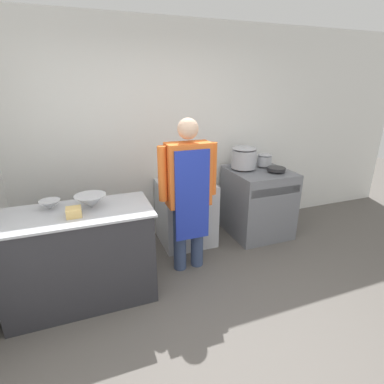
# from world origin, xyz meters

# --- Properties ---
(ground_plane) EXTENTS (14.00, 14.00, 0.00)m
(ground_plane) POSITION_xyz_m (0.00, 0.00, 0.00)
(ground_plane) COLOR #5B5651
(wall_back) EXTENTS (8.00, 0.05, 2.70)m
(wall_back) POSITION_xyz_m (0.00, 2.14, 1.35)
(wall_back) COLOR white
(wall_back) RESTS_ON ground_plane
(prep_counter) EXTENTS (1.35, 0.65, 0.91)m
(prep_counter) POSITION_xyz_m (-1.00, 1.06, 0.46)
(prep_counter) COLOR #2D2D33
(prep_counter) RESTS_ON ground_plane
(stove) EXTENTS (0.76, 0.79, 0.92)m
(stove) POSITION_xyz_m (1.30, 1.67, 0.45)
(stove) COLOR slate
(stove) RESTS_ON ground_plane
(fridge_unit) EXTENTS (0.66, 0.63, 0.81)m
(fridge_unit) POSITION_xyz_m (0.29, 1.78, 0.40)
(fridge_unit) COLOR silver
(fridge_unit) RESTS_ON ground_plane
(person_cook) EXTENTS (0.63, 0.24, 1.67)m
(person_cook) POSITION_xyz_m (0.12, 1.20, 0.94)
(person_cook) COLOR #38476B
(person_cook) RESTS_ON ground_plane
(mixing_bowl) EXTENTS (0.28, 0.28, 0.12)m
(mixing_bowl) POSITION_xyz_m (-0.85, 1.12, 0.97)
(mixing_bowl) COLOR #B2B5BC
(mixing_bowl) RESTS_ON prep_counter
(small_bowl) EXTENTS (0.18, 0.18, 0.08)m
(small_bowl) POSITION_xyz_m (-1.20, 1.20, 0.95)
(small_bowl) COLOR #B2B5BC
(small_bowl) RESTS_ON prep_counter
(plastic_tub) EXTENTS (0.12, 0.12, 0.08)m
(plastic_tub) POSITION_xyz_m (-1.00, 0.96, 0.95)
(plastic_tub) COLOR #D8B266
(plastic_tub) RESTS_ON prep_counter
(stock_pot) EXTENTS (0.33, 0.33, 0.29)m
(stock_pot) POSITION_xyz_m (1.12, 1.81, 1.06)
(stock_pot) COLOR #B2B5BC
(stock_pot) RESTS_ON stove
(saute_pan) EXTENTS (0.23, 0.23, 0.04)m
(saute_pan) POSITION_xyz_m (1.45, 1.54, 0.94)
(saute_pan) COLOR #262628
(saute_pan) RESTS_ON stove
(sauce_pot) EXTENTS (0.19, 0.19, 0.16)m
(sauce_pot) POSITION_xyz_m (1.45, 1.81, 1.00)
(sauce_pot) COLOR #B2B5BC
(sauce_pot) RESTS_ON stove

